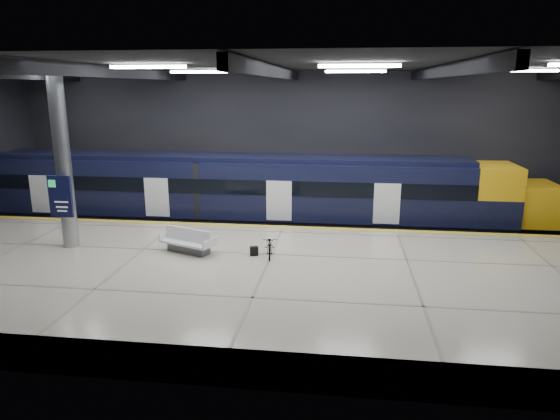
# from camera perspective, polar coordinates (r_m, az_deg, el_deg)

# --- Properties ---
(ground) EXTENTS (30.00, 30.00, 0.00)m
(ground) POSITION_cam_1_polar(r_m,az_deg,el_deg) (20.17, -0.58, -7.10)
(ground) COLOR black
(ground) RESTS_ON ground
(room_shell) EXTENTS (30.10, 16.10, 8.05)m
(room_shell) POSITION_cam_1_polar(r_m,az_deg,el_deg) (18.89, -0.62, 9.31)
(room_shell) COLOR black
(room_shell) RESTS_ON ground
(platform) EXTENTS (30.00, 11.00, 1.10)m
(platform) POSITION_cam_1_polar(r_m,az_deg,el_deg) (17.67, -1.69, -8.32)
(platform) COLOR beige
(platform) RESTS_ON ground
(safety_strip) EXTENTS (30.00, 0.40, 0.01)m
(safety_strip) POSITION_cam_1_polar(r_m,az_deg,el_deg) (22.41, 0.37, -1.95)
(safety_strip) COLOR gold
(safety_strip) RESTS_ON platform
(rails) EXTENTS (30.00, 1.52, 0.16)m
(rails) POSITION_cam_1_polar(r_m,az_deg,el_deg) (25.32, 1.12, -2.49)
(rails) COLOR gray
(rails) RESTS_ON ground
(train) EXTENTS (29.40, 2.84, 3.79)m
(train) POSITION_cam_1_polar(r_m,az_deg,el_deg) (25.04, -2.44, 1.98)
(train) COLOR black
(train) RESTS_ON ground
(bench) EXTENTS (2.33, 1.63, 0.95)m
(bench) POSITION_cam_1_polar(r_m,az_deg,el_deg) (19.30, -10.41, -3.82)
(bench) COLOR #595B60
(bench) RESTS_ON platform
(bicycle) EXTENTS (0.73, 1.56, 0.79)m
(bicycle) POSITION_cam_1_polar(r_m,az_deg,el_deg) (18.54, -1.16, -4.13)
(bicycle) COLOR #99999E
(bicycle) RESTS_ON platform
(pannier_bag) EXTENTS (0.34, 0.27, 0.35)m
(pannier_bag) POSITION_cam_1_polar(r_m,az_deg,el_deg) (18.70, -2.98, -4.69)
(pannier_bag) COLOR black
(pannier_bag) RESTS_ON platform
(info_column) EXTENTS (0.90, 0.78, 6.90)m
(info_column) POSITION_cam_1_polar(r_m,az_deg,el_deg) (20.74, -23.59, 5.07)
(info_column) COLOR #9EA0A5
(info_column) RESTS_ON platform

